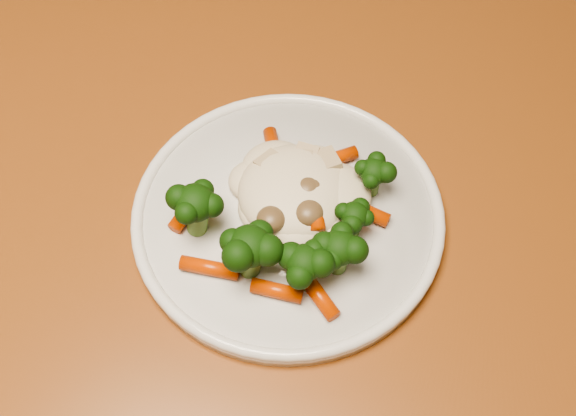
% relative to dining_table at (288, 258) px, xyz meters
% --- Properties ---
extents(dining_table, '(1.24, 0.97, 0.75)m').
position_rel_dining_table_xyz_m(dining_table, '(0.00, 0.00, 0.00)').
color(dining_table, brown).
rests_on(dining_table, ground).
extents(plate, '(0.26, 0.26, 0.01)m').
position_rel_dining_table_xyz_m(plate, '(0.01, -0.02, 0.12)').
color(plate, white).
rests_on(plate, dining_table).
extents(meal, '(0.17, 0.17, 0.05)m').
position_rel_dining_table_xyz_m(meal, '(0.02, -0.04, 0.14)').
color(meal, '#F2E3C1').
rests_on(meal, plate).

